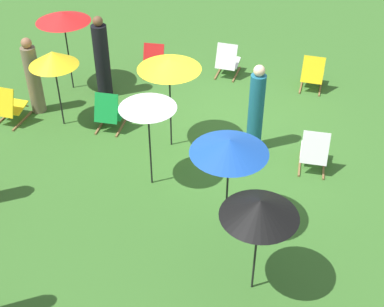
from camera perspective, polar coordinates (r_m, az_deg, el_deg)
ground_plane at (r=10.71m, az=1.66°, el=1.56°), size 40.00×40.00×0.00m
deckchair_1 at (r=10.98m, az=-8.82°, el=4.38°), size 0.52×0.79×0.83m
deckchair_2 at (r=9.99m, az=12.90°, el=0.19°), size 0.51×0.78×0.83m
deckchair_5 at (r=11.67m, az=-19.00°, el=4.78°), size 0.49×0.77×0.83m
deckchair_6 at (r=12.87m, az=-3.95°, el=9.86°), size 0.54×0.80×0.83m
deckchair_7 at (r=12.55m, az=12.74°, el=8.26°), size 0.49×0.77×0.83m
deckchair_8 at (r=12.86m, az=3.81°, el=9.83°), size 0.50×0.78×0.83m
umbrella_0 at (r=9.64m, az=-2.46°, el=9.53°), size 1.16×1.16×1.87m
umbrella_1 at (r=6.90m, az=7.24°, el=-5.85°), size 1.05×1.05×1.66m
umbrella_2 at (r=12.03m, az=-13.62°, el=13.98°), size 1.18×1.18×1.82m
umbrella_3 at (r=7.70m, az=4.01°, el=0.76°), size 1.17×1.17×1.77m
umbrella_4 at (r=8.67m, az=-4.78°, el=5.54°), size 0.96×0.96×1.82m
umbrella_5 at (r=10.76m, az=-14.62°, el=9.77°), size 0.97×0.97×1.64m
person_0 at (r=11.68m, az=-16.59°, el=7.76°), size 0.42×0.42×1.69m
person_2 at (r=10.07m, az=6.84°, el=4.60°), size 0.40×0.40×1.79m
person_4 at (r=11.95m, az=-9.59°, el=9.89°), size 0.45×0.45×1.85m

